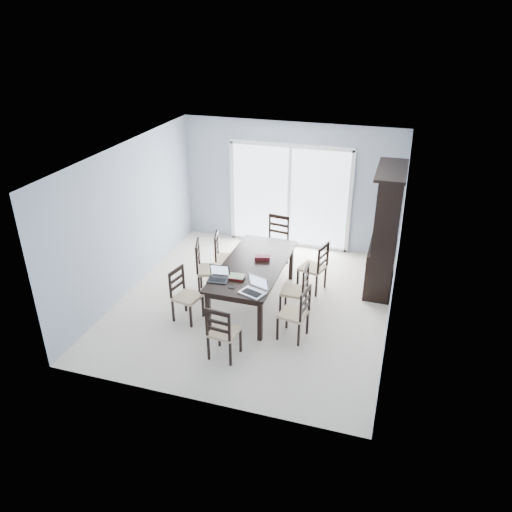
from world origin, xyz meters
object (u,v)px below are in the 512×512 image
at_px(chair_left_near, 182,289).
at_px(game_box, 262,258).
at_px(chair_end_far, 277,236).
at_px(chair_left_mid, 205,263).
at_px(dining_table, 253,268).
at_px(laptop_silver, 252,290).
at_px(chair_right_near, 299,308).
at_px(chair_right_mid, 299,285).
at_px(cell_phone, 231,288).
at_px(laptop_dark, 218,277).
at_px(china_hutch, 386,232).
at_px(chair_end_near, 221,328).
at_px(hot_tub, 283,209).
at_px(chair_right_far, 317,262).
at_px(chair_left_far, 222,252).

relative_size(chair_left_near, game_box, 3.94).
bearing_deg(chair_end_far, chair_left_mid, 67.18).
height_order(dining_table, laptop_silver, laptop_silver).
relative_size(chair_right_near, laptop_silver, 2.38).
bearing_deg(laptop_silver, dining_table, 126.69).
bearing_deg(chair_right_mid, cell_phone, 130.49).
bearing_deg(laptop_dark, china_hutch, 32.87).
bearing_deg(chair_end_near, hot_tub, 99.96).
height_order(chair_left_mid, chair_right_far, chair_left_mid).
relative_size(chair_right_far, chair_end_far, 0.94).
bearing_deg(chair_left_mid, chair_end_near, 11.00).
distance_m(chair_left_near, chair_right_far, 2.42).
xyz_separation_m(chair_left_far, game_box, (0.88, -0.40, 0.21)).
distance_m(chair_left_mid, chair_right_near, 2.04).
distance_m(chair_right_mid, game_box, 0.82).
distance_m(chair_end_far, laptop_silver, 2.46).
bearing_deg(chair_left_near, dining_table, 140.62).
distance_m(chair_right_near, laptop_silver, 0.75).
height_order(laptop_silver, game_box, laptop_silver).
bearing_deg(chair_left_mid, china_hutch, 94.03).
xyz_separation_m(chair_left_mid, cell_phone, (0.82, -0.90, 0.14)).
height_order(chair_left_mid, chair_right_near, chair_left_mid).
height_order(china_hutch, chair_left_far, china_hutch).
relative_size(laptop_dark, hot_tub, 0.18).
bearing_deg(hot_tub, chair_end_far, -79.36).
distance_m(laptop_silver, game_box, 1.13).
distance_m(chair_left_near, chair_right_mid, 1.88).
distance_m(chair_left_mid, chair_right_mid, 1.72).
height_order(dining_table, chair_end_far, chair_end_far).
xyz_separation_m(laptop_dark, hot_tub, (0.02, 4.04, -0.36)).
height_order(chair_end_far, laptop_silver, chair_end_far).
distance_m(chair_right_near, laptop_dark, 1.35).
height_order(dining_table, game_box, game_box).
bearing_deg(chair_end_far, laptop_dark, 89.14).
bearing_deg(chair_right_far, china_hutch, -48.45).
bearing_deg(chair_end_near, cell_phone, 104.03).
relative_size(chair_right_near, cell_phone, 10.63).
relative_size(cell_phone, hot_tub, 0.05).
xyz_separation_m(chair_left_near, chair_right_far, (1.90, 1.49, 0.03)).
distance_m(chair_left_mid, chair_right_far, 1.97).
bearing_deg(chair_end_far, chair_right_far, 148.06).
bearing_deg(hot_tub, chair_left_near, -98.29).
relative_size(chair_right_mid, laptop_silver, 2.38).
height_order(chair_left_mid, game_box, chair_left_mid).
bearing_deg(dining_table, chair_right_mid, -7.92).
relative_size(chair_right_near, chair_end_far, 0.89).
xyz_separation_m(chair_left_mid, hot_tub, (0.55, 3.30, -0.17)).
bearing_deg(china_hutch, dining_table, -148.29).
relative_size(china_hutch, cell_phone, 22.77).
bearing_deg(dining_table, hot_tub, 95.90).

